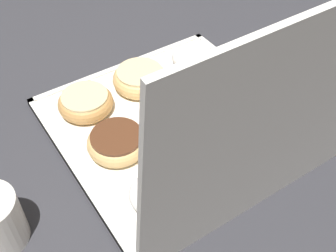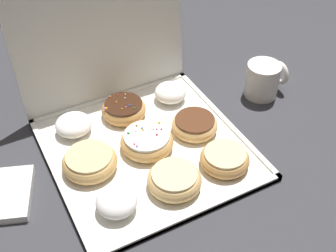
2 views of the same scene
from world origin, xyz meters
The scene contains 13 objects.
ground_plane centered at (0.00, 0.00, 0.00)m, with size 3.00×3.00×0.00m, color #333338.
donut_box centered at (0.00, 0.00, 0.01)m, with size 0.44×0.44×0.01m.
box_lid_open centered at (0.00, 0.25, 0.20)m, with size 0.44×0.40×0.01m, color white.
powdered_filled_donut_0 centered at (-0.13, -0.13, 0.03)m, with size 0.08×0.08×0.05m.
glazed_ring_donut_1 centered at (0.00, -0.13, 0.03)m, with size 0.11×0.11×0.04m.
glazed_ring_donut_2 centered at (0.13, -0.13, 0.03)m, with size 0.11×0.11×0.04m.
glazed_ring_donut_3 centered at (-0.14, 0.00, 0.03)m, with size 0.12×0.12×0.04m.
sprinkle_donut_4 centered at (0.00, 0.00, 0.03)m, with size 0.12×0.12×0.04m.
chocolate_frosted_donut_5 centered at (0.13, 0.00, 0.03)m, with size 0.11×0.11×0.04m.
powdered_filled_donut_6 centered at (-0.13, 0.13, 0.03)m, with size 0.09×0.09×0.04m.
sprinkle_donut_7 centered at (0.00, 0.13, 0.03)m, with size 0.11×0.11×0.04m.
powdered_filled_donut_8 centered at (0.13, 0.13, 0.03)m, with size 0.08×0.08×0.04m.
coffee_mug centered at (0.37, 0.05, 0.05)m, with size 0.11×0.09×0.09m.
Camera 2 is at (-0.30, -0.67, 0.73)m, focal length 47.40 mm.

